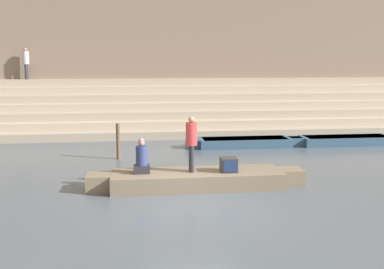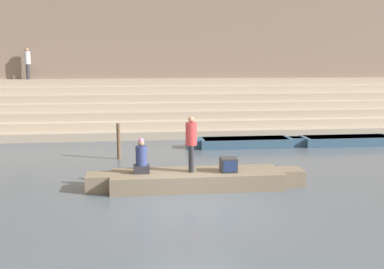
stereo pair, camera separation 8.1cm
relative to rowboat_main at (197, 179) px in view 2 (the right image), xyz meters
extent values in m
plane|color=#4C5660|center=(-0.31, -1.66, -0.25)|extent=(120.00, 120.00, 0.00)
cube|color=tan|center=(-0.31, 10.45, -0.06)|extent=(36.00, 4.87, 0.38)
cube|color=#B2A28D|center=(-0.31, 10.79, 0.32)|extent=(36.00, 4.17, 0.38)
cube|color=tan|center=(-0.31, 11.14, 0.71)|extent=(36.00, 3.48, 0.38)
cube|color=#B2A28D|center=(-0.31, 11.49, 1.09)|extent=(36.00, 2.78, 0.38)
cube|color=tan|center=(-0.31, 11.84, 1.47)|extent=(36.00, 2.09, 0.38)
cube|color=#B2A28D|center=(-0.31, 12.18, 1.86)|extent=(36.00, 1.39, 0.38)
cube|color=tan|center=(-0.31, 12.53, 2.24)|extent=(36.00, 0.70, 0.38)
cube|color=#7F6B5B|center=(-0.31, 13.48, 4.12)|extent=(34.20, 1.20, 8.75)
cube|color=#4C4037|center=(-0.31, 12.86, 0.05)|extent=(34.20, 0.12, 0.60)
cube|color=#756651|center=(0.00, 0.00, -0.02)|extent=(4.96, 1.40, 0.47)
cube|color=#993328|center=(0.00, 0.00, 0.20)|extent=(4.57, 1.30, 0.05)
cube|color=#756651|center=(2.83, 0.00, -0.02)|extent=(0.69, 0.77, 0.47)
cube|color=#756651|center=(-2.83, 0.00, -0.02)|extent=(0.69, 0.77, 0.47)
cylinder|color=olive|center=(-0.74, 0.80, 0.12)|extent=(2.56, 0.04, 0.04)
cylinder|color=#28282D|center=(-0.16, 0.11, 0.61)|extent=(0.14, 0.14, 0.79)
cylinder|color=#28282D|center=(-0.16, -0.07, 0.61)|extent=(0.14, 0.14, 0.79)
cylinder|color=#B23333|center=(-0.16, 0.02, 1.33)|extent=(0.33, 0.33, 0.65)
sphere|color=#9E7556|center=(-0.16, 0.02, 1.75)|extent=(0.19, 0.19, 0.19)
cube|color=#28282D|center=(-1.60, 0.02, 0.34)|extent=(0.46, 0.36, 0.23)
cylinder|color=navy|center=(-1.60, 0.02, 0.73)|extent=(0.33, 0.33, 0.56)
sphere|color=#9E7556|center=(-1.60, 0.02, 1.10)|extent=(0.19, 0.19, 0.19)
sphere|color=pink|center=(-1.60, 0.02, 1.17)|extent=(0.16, 0.16, 0.16)
cube|color=#2D2D2D|center=(0.92, -0.12, 0.43)|extent=(0.47, 0.44, 0.41)
cube|color=navy|center=(0.92, -0.35, 0.43)|extent=(0.39, 0.02, 0.33)
cube|color=#33516B|center=(2.88, 6.00, -0.06)|extent=(3.96, 1.15, 0.38)
cube|color=beige|center=(2.88, 6.00, 0.10)|extent=(3.64, 1.05, 0.05)
cube|color=#33516B|center=(5.14, 6.00, -0.06)|extent=(0.55, 0.63, 0.38)
cube|color=#33516B|center=(0.62, 6.00, -0.06)|extent=(0.55, 0.63, 0.38)
cube|color=#33516B|center=(7.46, 5.93, -0.06)|extent=(4.03, 1.15, 0.38)
cube|color=beige|center=(7.46, 5.93, 0.10)|extent=(3.71, 1.05, 0.05)
cube|color=#33516B|center=(5.16, 5.93, -0.06)|extent=(0.56, 0.63, 0.38)
cylinder|color=brown|center=(-2.44, 4.16, 0.43)|extent=(0.14, 0.14, 1.36)
cylinder|color=#28282D|center=(-7.56, 12.62, 2.83)|extent=(0.14, 0.14, 0.81)
cylinder|color=#28282D|center=(-7.56, 12.44, 2.83)|extent=(0.14, 0.14, 0.81)
cylinder|color=#B2B2BC|center=(-7.56, 12.53, 3.58)|extent=(0.33, 0.33, 0.67)
sphere|color=#9E7556|center=(-7.56, 12.53, 4.01)|extent=(0.19, 0.19, 0.19)
camera|label=1|loc=(-1.69, -12.64, 3.41)|focal=42.00mm
camera|label=2|loc=(-1.61, -12.65, 3.41)|focal=42.00mm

